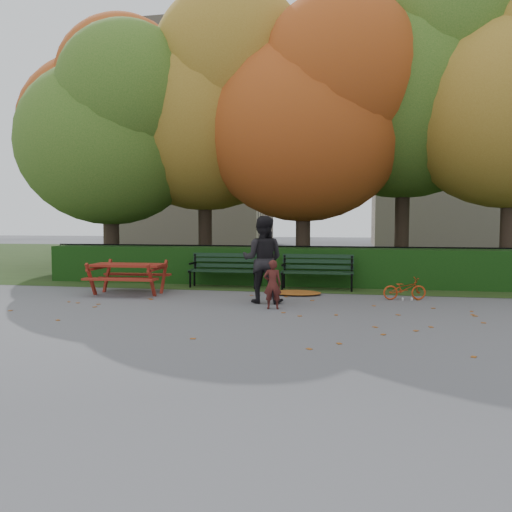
% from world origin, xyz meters
% --- Properties ---
extents(ground, '(90.00, 90.00, 0.00)m').
position_xyz_m(ground, '(0.00, 0.00, 0.00)').
color(ground, slate).
rests_on(ground, ground).
extents(grass_strip, '(90.00, 90.00, 0.00)m').
position_xyz_m(grass_strip, '(0.00, 14.00, 0.01)').
color(grass_strip, '#213713').
rests_on(grass_strip, ground).
extents(building_left, '(10.00, 7.00, 15.00)m').
position_xyz_m(building_left, '(-9.00, 26.00, 7.50)').
color(building_left, tan).
rests_on(building_left, ground).
extents(building_right, '(9.00, 6.00, 12.00)m').
position_xyz_m(building_right, '(8.00, 28.00, 6.00)').
color(building_right, tan).
rests_on(building_right, ground).
extents(hedge, '(13.00, 0.90, 1.00)m').
position_xyz_m(hedge, '(0.00, 4.50, 0.50)').
color(hedge, black).
rests_on(hedge, ground).
extents(iron_fence, '(14.00, 0.04, 1.02)m').
position_xyz_m(iron_fence, '(0.00, 5.30, 0.54)').
color(iron_fence, black).
rests_on(iron_fence, ground).
extents(tree_a, '(5.88, 5.60, 7.48)m').
position_xyz_m(tree_a, '(-5.19, 5.58, 4.52)').
color(tree_a, black).
rests_on(tree_a, ground).
extents(tree_b, '(6.72, 6.40, 8.79)m').
position_xyz_m(tree_b, '(-2.44, 6.75, 5.40)').
color(tree_b, black).
rests_on(tree_b, ground).
extents(tree_c, '(6.30, 6.00, 8.00)m').
position_xyz_m(tree_c, '(0.83, 5.96, 4.82)').
color(tree_c, black).
rests_on(tree_c, ground).
extents(tree_d, '(7.14, 6.80, 9.58)m').
position_xyz_m(tree_d, '(3.88, 7.23, 5.98)').
color(tree_d, black).
rests_on(tree_d, ground).
extents(tree_f, '(6.93, 6.60, 9.19)m').
position_xyz_m(tree_f, '(-7.13, 9.24, 5.69)').
color(tree_f, black).
rests_on(tree_f, ground).
extents(bench_left, '(1.80, 0.57, 0.88)m').
position_xyz_m(bench_left, '(-1.30, 3.70, 0.52)').
color(bench_left, black).
rests_on(bench_left, ground).
extents(bench_right, '(1.80, 0.57, 0.88)m').
position_xyz_m(bench_right, '(1.10, 3.70, 0.52)').
color(bench_right, black).
rests_on(bench_right, ground).
extents(picnic_table, '(1.72, 1.40, 0.81)m').
position_xyz_m(picnic_table, '(-3.23, 2.08, 0.56)').
color(picnic_table, maroon).
rests_on(picnic_table, ground).
extents(leaf_pile, '(1.34, 1.07, 0.08)m').
position_xyz_m(leaf_pile, '(0.67, 2.76, 0.04)').
color(leaf_pile, '#70320E').
rests_on(leaf_pile, ground).
extents(leaf_scatter, '(9.00, 5.70, 0.01)m').
position_xyz_m(leaf_scatter, '(0.00, 0.30, 0.01)').
color(leaf_scatter, '#70320E').
rests_on(leaf_scatter, ground).
extents(child, '(0.39, 0.29, 0.97)m').
position_xyz_m(child, '(0.42, 0.74, 0.48)').
color(child, '#461A16').
rests_on(child, ground).
extents(adult, '(0.91, 0.72, 1.83)m').
position_xyz_m(adult, '(0.10, 1.45, 0.91)').
color(adult, black).
rests_on(adult, ground).
extents(bicycle, '(0.98, 0.51, 0.49)m').
position_xyz_m(bicycle, '(3.08, 2.40, 0.25)').
color(bicycle, '#AF3210').
rests_on(bicycle, ground).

